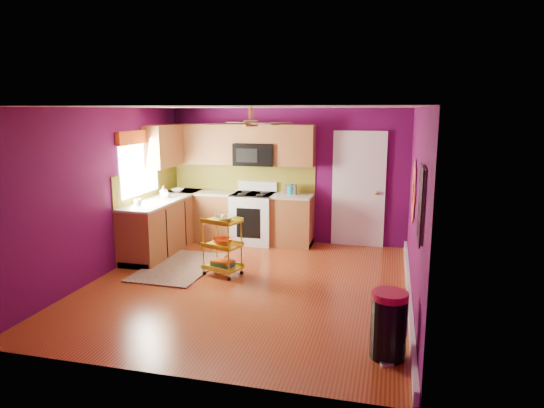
# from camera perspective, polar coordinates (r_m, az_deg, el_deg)

# --- Properties ---
(ground) EXTENTS (5.00, 5.00, 0.00)m
(ground) POSITION_cam_1_polar(r_m,az_deg,el_deg) (7.05, -2.81, -9.45)
(ground) COLOR maroon
(ground) RESTS_ON ground
(room_envelope) EXTENTS (4.54, 5.04, 2.52)m
(room_envelope) POSITION_cam_1_polar(r_m,az_deg,el_deg) (6.65, -2.72, 3.82)
(room_envelope) COLOR #530947
(room_envelope) RESTS_ON ground
(lower_cabinets) EXTENTS (2.81, 2.31, 0.94)m
(lower_cabinets) POSITION_cam_1_polar(r_m,az_deg,el_deg) (9.00, -7.69, -2.11)
(lower_cabinets) COLOR brown
(lower_cabinets) RESTS_ON ground
(electric_range) EXTENTS (0.76, 0.66, 1.13)m
(electric_range) POSITION_cam_1_polar(r_m,az_deg,el_deg) (9.06, -2.18, -1.61)
(electric_range) COLOR white
(electric_range) RESTS_ON ground
(upper_cabinetry) EXTENTS (2.80, 2.30, 1.26)m
(upper_cabinetry) POSITION_cam_1_polar(r_m,az_deg,el_deg) (9.09, -6.47, 6.76)
(upper_cabinetry) COLOR brown
(upper_cabinetry) RESTS_ON ground
(left_window) EXTENTS (0.08, 1.35, 1.08)m
(left_window) POSITION_cam_1_polar(r_m,az_deg,el_deg) (8.49, -15.36, 5.71)
(left_window) COLOR white
(left_window) RESTS_ON ground
(panel_door) EXTENTS (0.95, 0.11, 2.15)m
(panel_door) POSITION_cam_1_polar(r_m,az_deg,el_deg) (8.92, 10.15, 1.56)
(panel_door) COLOR white
(panel_door) RESTS_ON ground
(right_wall_art) EXTENTS (0.04, 2.74, 1.04)m
(right_wall_art) POSITION_cam_1_polar(r_m,az_deg,el_deg) (6.07, 16.64, 0.87)
(right_wall_art) COLOR black
(right_wall_art) RESTS_ON ground
(ceiling_fan) EXTENTS (1.01, 1.01, 0.26)m
(ceiling_fan) POSITION_cam_1_polar(r_m,az_deg,el_deg) (6.80, -2.50, 9.54)
(ceiling_fan) COLOR #BF8C3F
(ceiling_fan) RESTS_ON ground
(shag_rug) EXTENTS (1.06, 1.70, 0.02)m
(shag_rug) POSITION_cam_1_polar(r_m,az_deg,el_deg) (7.90, -10.87, -7.28)
(shag_rug) COLOR black
(shag_rug) RESTS_ON ground
(rolling_cart) EXTENTS (0.62, 0.52, 0.95)m
(rolling_cart) POSITION_cam_1_polar(r_m,az_deg,el_deg) (7.33, -5.81, -4.67)
(rolling_cart) COLOR gold
(rolling_cart) RESTS_ON ground
(trash_can) EXTENTS (0.48, 0.48, 0.69)m
(trash_can) POSITION_cam_1_polar(r_m,az_deg,el_deg) (5.13, 13.56, -13.67)
(trash_can) COLOR black
(trash_can) RESTS_ON ground
(teal_kettle) EXTENTS (0.18, 0.18, 0.21)m
(teal_kettle) POSITION_cam_1_polar(r_m,az_deg,el_deg) (8.87, 2.25, 1.67)
(teal_kettle) COLOR teal
(teal_kettle) RESTS_ON lower_cabinets
(toaster) EXTENTS (0.22, 0.15, 0.18)m
(toaster) POSITION_cam_1_polar(r_m,az_deg,el_deg) (8.88, 2.18, 1.72)
(toaster) COLOR beige
(toaster) RESTS_ON lower_cabinets
(soap_bottle_a) EXTENTS (0.10, 0.10, 0.21)m
(soap_bottle_a) POSITION_cam_1_polar(r_m,az_deg,el_deg) (8.73, -12.66, 1.40)
(soap_bottle_a) COLOR #EA3F72
(soap_bottle_a) RESTS_ON lower_cabinets
(soap_bottle_b) EXTENTS (0.12, 0.12, 0.15)m
(soap_bottle_b) POSITION_cam_1_polar(r_m,az_deg,el_deg) (8.71, -12.28, 1.20)
(soap_bottle_b) COLOR white
(soap_bottle_b) RESTS_ON lower_cabinets
(counter_dish) EXTENTS (0.24, 0.24, 0.06)m
(counter_dish) POSITION_cam_1_polar(r_m,az_deg,el_deg) (9.34, -11.02, 1.61)
(counter_dish) COLOR white
(counter_dish) RESTS_ON lower_cabinets
(counter_cup) EXTENTS (0.13, 0.13, 0.10)m
(counter_cup) POSITION_cam_1_polar(r_m,az_deg,el_deg) (8.14, -15.47, 0.19)
(counter_cup) COLOR white
(counter_cup) RESTS_ON lower_cabinets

